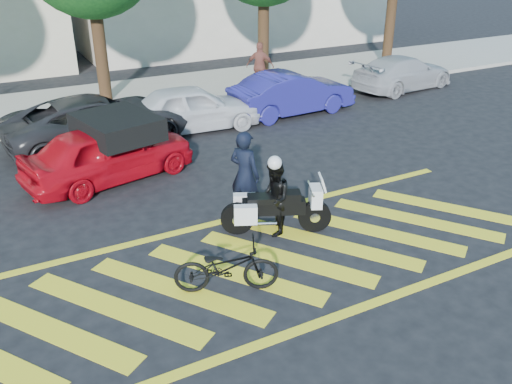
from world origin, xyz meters
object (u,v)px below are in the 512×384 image
red_convertible (109,152)px  parked_far_right (403,73)px  police_motorcycle (274,209)px  parked_mid_right (193,108)px  officer_bike (245,175)px  parked_mid_left (98,121)px  bicycle (226,267)px  parked_right (292,93)px  officer_moto (274,198)px

red_convertible → parked_far_right: size_ratio=0.94×
police_motorcycle → parked_mid_right: parked_mid_right is taller
officer_bike → parked_mid_left: officer_bike is taller
officer_bike → parked_mid_right: 5.99m
red_convertible → parked_far_right: red_convertible is taller
bicycle → parked_mid_right: (2.66, 8.19, 0.24)m
police_motorcycle → bicycle: bearing=-117.2°
bicycle → parked_right: 10.32m
officer_bike → parked_mid_left: (-1.78, 5.88, -0.24)m
bicycle → red_convertible: red_convertible is taller
bicycle → police_motorcycle: 2.22m
officer_moto → parked_mid_left: 7.10m
officer_bike → parked_mid_left: 6.15m
officer_moto → red_convertible: 4.84m
officer_bike → officer_moto: size_ratio=1.24×
officer_moto → parked_right: officer_moto is taller
police_motorcycle → parked_far_right: parked_far_right is taller
police_motorcycle → red_convertible: bearing=142.9°
officer_bike → parked_far_right: bearing=-86.5°
parked_right → officer_moto: bearing=143.7°
parked_mid_right → red_convertible: bearing=132.5°
bicycle → police_motorcycle: (1.74, 1.38, 0.07)m
officer_bike → parked_mid_left: size_ratio=0.37×
officer_bike → parked_right: size_ratio=0.45×
parked_mid_left → parked_far_right: (12.04, 0.70, -0.08)m
police_motorcycle → parked_mid_left: parked_mid_left is taller
bicycle → parked_mid_left: (-0.25, 8.19, 0.26)m
red_convertible → parked_mid_right: 4.14m
red_convertible → parked_far_right: (12.38, 3.27, -0.07)m
police_motorcycle → red_convertible: 4.84m
police_motorcycle → red_convertible: (-2.32, 4.24, 0.18)m
bicycle → parked_mid_left: size_ratio=0.34×
parked_mid_right → bicycle: bearing=166.2°
officer_moto → parked_far_right: size_ratio=0.35×
officer_moto → red_convertible: size_ratio=0.37×
officer_bike → bicycle: bearing=117.5°
parked_mid_left → parked_far_right: 12.06m
officer_bike → bicycle: (-1.53, -2.32, -0.51)m
officer_moto → parked_right: 8.20m
police_motorcycle → parked_far_right: (10.06, 7.51, 0.11)m
officer_bike → police_motorcycle: officer_bike is taller
officer_moto → officer_bike: bearing=-144.5°
officer_bike → red_convertible: 3.94m
bicycle → parked_far_right: 14.77m
officer_bike → officer_moto: (0.19, -0.95, -0.19)m
parked_far_right → red_convertible: bearing=96.8°
officer_moto → red_convertible: officer_moto is taller
parked_mid_right → parked_mid_left: bearing=94.2°
red_convertible → parked_mid_left: (0.34, 2.57, 0.01)m
parked_mid_left → parked_mid_right: 2.91m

